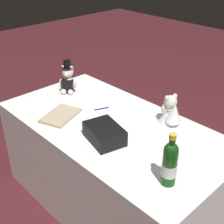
# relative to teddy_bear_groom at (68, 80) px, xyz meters

# --- Properties ---
(ground_plane) EXTENTS (12.00, 12.00, 0.00)m
(ground_plane) POSITION_rel_teddy_bear_groom_xyz_m (0.66, -0.09, -0.91)
(ground_plane) COLOR #47191E
(reception_table) EXTENTS (1.79, 0.94, 0.79)m
(reception_table) POSITION_rel_teddy_bear_groom_xyz_m (0.66, -0.09, -0.51)
(reception_table) COLOR white
(reception_table) RESTS_ON ground_plane
(teddy_bear_groom) EXTENTS (0.15, 0.15, 0.29)m
(teddy_bear_groom) POSITION_rel_teddy_bear_groom_xyz_m (0.00, 0.00, 0.00)
(teddy_bear_groom) COLOR beige
(teddy_bear_groom) RESTS_ON reception_table
(teddy_bear_bride) EXTENTS (0.21, 0.17, 0.23)m
(teddy_bear_bride) POSITION_rel_teddy_bear_groom_xyz_m (0.95, 0.23, -0.02)
(teddy_bear_bride) COLOR white
(teddy_bear_bride) RESTS_ON reception_table
(champagne_bottle) EXTENTS (0.08, 0.08, 0.33)m
(champagne_bottle) POSITION_rel_teddy_bear_groom_xyz_m (1.34, -0.30, 0.02)
(champagne_bottle) COLOR #144513
(champagne_bottle) RESTS_ON reception_table
(signing_pen) EXTENTS (0.06, 0.12, 0.01)m
(signing_pen) POSITION_rel_teddy_bear_groom_xyz_m (0.44, 0.00, -0.11)
(signing_pen) COLOR navy
(signing_pen) RESTS_ON reception_table
(gift_case_black) EXTENTS (0.32, 0.26, 0.11)m
(gift_case_black) POSITION_rel_teddy_bear_groom_xyz_m (0.78, -0.28, -0.06)
(gift_case_black) COLOR black
(gift_case_black) RESTS_ON reception_table
(guestbook) EXTENTS (0.30, 0.35, 0.02)m
(guestbook) POSITION_rel_teddy_bear_groom_xyz_m (0.32, -0.31, -0.10)
(guestbook) COLOR tan
(guestbook) RESTS_ON reception_table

